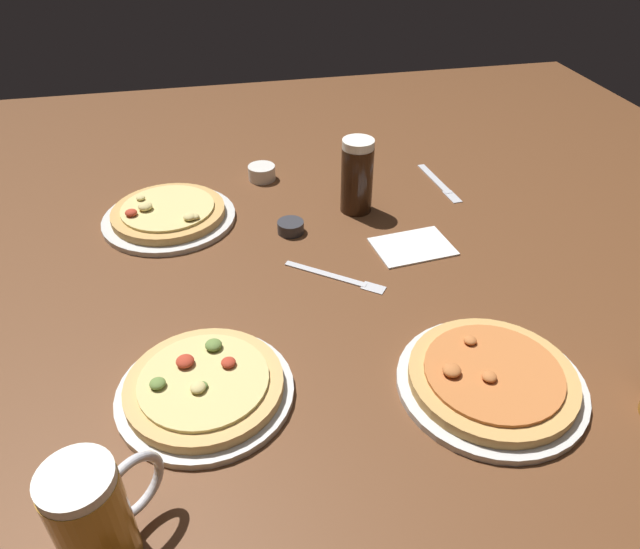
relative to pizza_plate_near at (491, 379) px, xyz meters
name	(u,v)px	position (x,y,z in m)	size (l,w,h in m)	color
ground_plane	(320,289)	(-0.20, 0.32, -0.03)	(2.40, 2.40, 0.03)	brown
pizza_plate_near	(491,379)	(0.00, 0.00, 0.00)	(0.29, 0.29, 0.05)	silver
pizza_plate_far	(169,215)	(-0.48, 0.61, 0.00)	(0.29, 0.29, 0.05)	silver
pizza_plate_side	(205,387)	(-0.43, 0.08, 0.00)	(0.27, 0.27, 0.05)	silver
beer_mug_dark	(356,175)	(-0.06, 0.58, 0.07)	(0.07, 0.13, 0.17)	black
beer_mug_pale	(95,516)	(-0.56, -0.15, 0.06)	(0.12, 0.11, 0.16)	#B27A23
ramekin_sauce	(262,173)	(-0.25, 0.77, 0.00)	(0.07, 0.07, 0.04)	silver
ramekin_butter	(291,227)	(-0.22, 0.51, 0.00)	(0.06, 0.06, 0.03)	#333338
napkin_folded	(413,246)	(0.01, 0.40, -0.01)	(0.16, 0.11, 0.01)	white
fork_left	(337,277)	(-0.17, 0.32, -0.01)	(0.18, 0.14, 0.01)	silver
knife_right	(439,182)	(0.17, 0.65, -0.01)	(0.04, 0.21, 0.01)	silver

